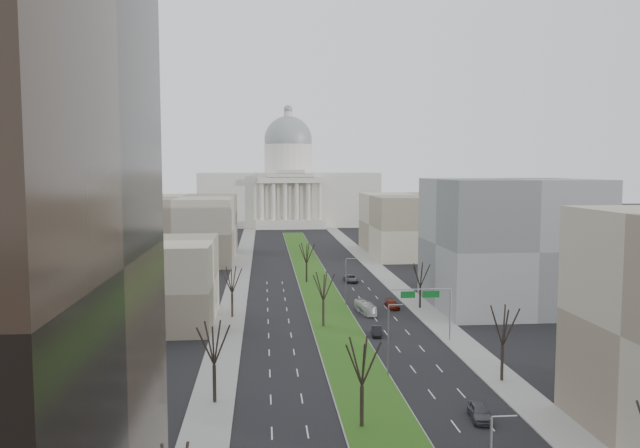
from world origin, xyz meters
TOP-DOWN VIEW (x-y plane):
  - ground at (0.00, 120.00)m, footprint 600.00×600.00m
  - median at (0.00, 118.99)m, footprint 8.00×222.03m
  - sidewalk_left at (-17.50, 95.00)m, footprint 5.00×330.00m
  - sidewalk_right at (17.50, 95.00)m, footprint 5.00×330.00m
  - capitol at (0.00, 269.59)m, footprint 80.00×46.00m
  - building_beige_left at (-33.00, 85.00)m, footprint 26.00×22.00m
  - building_grey_right at (34.00, 92.00)m, footprint 28.00×26.00m
  - building_far_left at (-35.00, 160.00)m, footprint 30.00×40.00m
  - building_far_right at (35.00, 165.00)m, footprint 30.00×40.00m
  - tree_left_mid at (-17.20, 48.00)m, footprint 5.40×5.40m
  - tree_left_far at (-17.20, 88.00)m, footprint 5.28×5.28m
  - tree_right_mid at (17.20, 52.00)m, footprint 5.52×5.52m
  - tree_right_far at (17.20, 92.00)m, footprint 5.04×5.04m
  - tree_median_a at (-2.00, 40.00)m, footprint 5.40×5.40m
  - tree_median_b at (-2.00, 80.00)m, footprint 5.40×5.40m
  - tree_median_c at (-2.00, 120.00)m, footprint 5.40×5.40m
  - streetlamp_median_b at (3.76, 55.00)m, footprint 1.90×0.20m
  - streetlamp_median_c at (3.76, 95.00)m, footprint 1.90×0.20m
  - mast_arm_signs at (13.49, 70.03)m, footprint 9.12×0.24m
  - car_grey_near at (10.50, 40.95)m, footprint 2.45×4.95m
  - car_black at (5.78, 74.14)m, footprint 2.13×4.54m
  - car_red at (12.05, 92.53)m, footprint 2.29×5.03m
  - car_grey_far at (8.21, 120.10)m, footprint 2.97×5.83m
  - box_van at (6.41, 88.91)m, footprint 2.99×7.81m

SIDE VIEW (x-z plane):
  - ground at x=0.00m, z-range 0.00..0.00m
  - sidewalk_left at x=-17.50m, z-range 0.00..0.15m
  - sidewalk_right at x=17.50m, z-range 0.00..0.15m
  - median at x=0.00m, z-range 0.00..0.20m
  - car_red at x=12.05m, z-range 0.00..1.43m
  - car_black at x=5.78m, z-range 0.00..1.44m
  - car_grey_far at x=8.21m, z-range 0.00..1.58m
  - car_grey_near at x=10.50m, z-range 0.00..1.62m
  - box_van at x=6.41m, z-range 0.00..2.12m
  - streetlamp_median_b at x=3.76m, z-range 0.23..9.39m
  - streetlamp_median_c at x=3.76m, z-range 0.23..9.39m
  - mast_arm_signs at x=13.49m, z-range 2.06..10.15m
  - tree_right_far at x=17.20m, z-range 1.99..11.07m
  - tree_left_far at x=-17.20m, z-range 2.09..11.59m
  - tree_left_mid at x=-17.20m, z-range 2.14..11.86m
  - tree_median_a at x=-2.00m, z-range 2.14..11.86m
  - tree_median_b at x=-2.00m, z-range 2.14..11.86m
  - tree_median_c at x=-2.00m, z-range 2.14..11.86m
  - building_beige_left at x=-33.00m, z-range 0.00..14.00m
  - tree_right_mid at x=17.20m, z-range 2.19..12.12m
  - building_far_left at x=-35.00m, z-range 0.00..18.00m
  - building_far_right at x=35.00m, z-range 0.00..18.00m
  - building_grey_right at x=34.00m, z-range 0.00..24.00m
  - capitol at x=0.00m, z-range -11.19..43.81m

